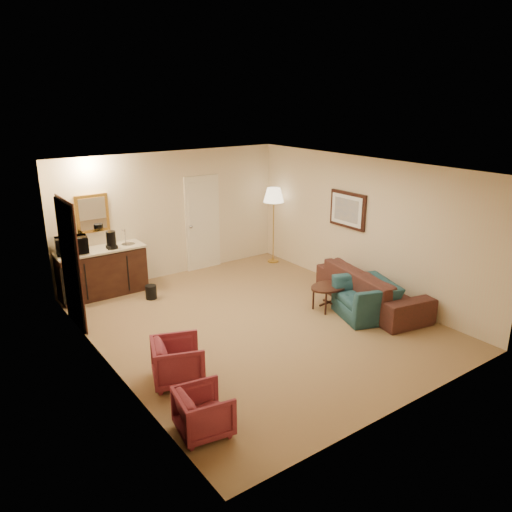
{
  "coord_description": "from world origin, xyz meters",
  "views": [
    {
      "loc": [
        -4.46,
        -6.24,
        3.67
      ],
      "look_at": [
        0.36,
        0.5,
        0.98
      ],
      "focal_mm": 35.0,
      "sensor_mm": 36.0,
      "label": 1
    }
  ],
  "objects_px": {
    "floor_lamp": "(273,225)",
    "waste_bin": "(151,292)",
    "rose_chair_near": "(178,359)",
    "coffee_maker": "(111,240)",
    "teal_armchair": "(367,293)",
    "wetbar_cabinet": "(102,272)",
    "sofa": "(372,281)",
    "coffee_table": "(329,297)",
    "microwave": "(71,243)",
    "rose_chair_far": "(204,410)"
  },
  "relations": [
    {
      "from": "sofa",
      "to": "waste_bin",
      "type": "relative_size",
      "value": 8.99
    },
    {
      "from": "teal_armchair",
      "to": "floor_lamp",
      "type": "height_order",
      "value": "floor_lamp"
    },
    {
      "from": "rose_chair_far",
      "to": "floor_lamp",
      "type": "height_order",
      "value": "floor_lamp"
    },
    {
      "from": "wetbar_cabinet",
      "to": "rose_chair_far",
      "type": "xyz_separation_m",
      "value": [
        -0.5,
        -4.72,
        -0.16
      ]
    },
    {
      "from": "teal_armchair",
      "to": "wetbar_cabinet",
      "type": "bearing_deg",
      "value": -118.31
    },
    {
      "from": "floor_lamp",
      "to": "rose_chair_near",
      "type": "bearing_deg",
      "value": -141.39
    },
    {
      "from": "coffee_table",
      "to": "sofa",
      "type": "bearing_deg",
      "value": -23.91
    },
    {
      "from": "coffee_table",
      "to": "wetbar_cabinet",
      "type": "bearing_deg",
      "value": 135.63
    },
    {
      "from": "rose_chair_near",
      "to": "sofa",
      "type": "bearing_deg",
      "value": -66.12
    },
    {
      "from": "teal_armchair",
      "to": "rose_chair_far",
      "type": "height_order",
      "value": "teal_armchair"
    },
    {
      "from": "teal_armchair",
      "to": "coffee_maker",
      "type": "xyz_separation_m",
      "value": [
        -3.15,
        3.5,
        0.65
      ]
    },
    {
      "from": "rose_chair_near",
      "to": "coffee_maker",
      "type": "bearing_deg",
      "value": 12.92
    },
    {
      "from": "coffee_table",
      "to": "waste_bin",
      "type": "xyz_separation_m",
      "value": [
        -2.42,
        2.28,
        -0.09
      ]
    },
    {
      "from": "rose_chair_near",
      "to": "waste_bin",
      "type": "bearing_deg",
      "value": 2.69
    },
    {
      "from": "waste_bin",
      "to": "coffee_maker",
      "type": "height_order",
      "value": "coffee_maker"
    },
    {
      "from": "teal_armchair",
      "to": "floor_lamp",
      "type": "relative_size",
      "value": 0.58
    },
    {
      "from": "rose_chair_near",
      "to": "waste_bin",
      "type": "xyz_separation_m",
      "value": [
        0.9,
        2.87,
        -0.2
      ]
    },
    {
      "from": "rose_chair_near",
      "to": "microwave",
      "type": "bearing_deg",
      "value": 24.04
    },
    {
      "from": "coffee_table",
      "to": "waste_bin",
      "type": "height_order",
      "value": "coffee_table"
    },
    {
      "from": "floor_lamp",
      "to": "rose_chair_far",
      "type": "bearing_deg",
      "value": -134.7
    },
    {
      "from": "coffee_table",
      "to": "waste_bin",
      "type": "distance_m",
      "value": 3.32
    },
    {
      "from": "coffee_table",
      "to": "floor_lamp",
      "type": "distance_m",
      "value": 2.87
    },
    {
      "from": "rose_chair_far",
      "to": "coffee_maker",
      "type": "height_order",
      "value": "coffee_maker"
    },
    {
      "from": "wetbar_cabinet",
      "to": "coffee_maker",
      "type": "height_order",
      "value": "coffee_maker"
    },
    {
      "from": "rose_chair_near",
      "to": "microwave",
      "type": "distance_m",
      "value": 3.7
    },
    {
      "from": "wetbar_cabinet",
      "to": "coffee_maker",
      "type": "bearing_deg",
      "value": -32.51
    },
    {
      "from": "sofa",
      "to": "microwave",
      "type": "height_order",
      "value": "microwave"
    },
    {
      "from": "wetbar_cabinet",
      "to": "waste_bin",
      "type": "distance_m",
      "value": 1.02
    },
    {
      "from": "sofa",
      "to": "floor_lamp",
      "type": "xyz_separation_m",
      "value": [
        0.05,
        3.01,
        0.4
      ]
    },
    {
      "from": "rose_chair_near",
      "to": "coffee_table",
      "type": "distance_m",
      "value": 3.37
    },
    {
      "from": "teal_armchair",
      "to": "rose_chair_far",
      "type": "xyz_separation_m",
      "value": [
        -3.84,
        -1.1,
        -0.14
      ]
    },
    {
      "from": "waste_bin",
      "to": "microwave",
      "type": "distance_m",
      "value": 1.68
    },
    {
      "from": "sofa",
      "to": "floor_lamp",
      "type": "height_order",
      "value": "floor_lamp"
    },
    {
      "from": "rose_chair_near",
      "to": "waste_bin",
      "type": "relative_size",
      "value": 2.54
    },
    {
      "from": "rose_chair_far",
      "to": "floor_lamp",
      "type": "distance_m",
      "value": 6.21
    },
    {
      "from": "wetbar_cabinet",
      "to": "rose_chair_near",
      "type": "height_order",
      "value": "wetbar_cabinet"
    },
    {
      "from": "coffee_table",
      "to": "floor_lamp",
      "type": "xyz_separation_m",
      "value": [
        0.78,
        2.68,
        0.64
      ]
    },
    {
      "from": "teal_armchair",
      "to": "waste_bin",
      "type": "height_order",
      "value": "teal_armchair"
    },
    {
      "from": "microwave",
      "to": "coffee_maker",
      "type": "bearing_deg",
      "value": -1.84
    },
    {
      "from": "sofa",
      "to": "waste_bin",
      "type": "xyz_separation_m",
      "value": [
        -3.15,
        2.61,
        -0.33
      ]
    },
    {
      "from": "coffee_table",
      "to": "coffee_maker",
      "type": "distance_m",
      "value": 4.17
    },
    {
      "from": "waste_bin",
      "to": "floor_lamp",
      "type": "bearing_deg",
      "value": 7.13
    },
    {
      "from": "waste_bin",
      "to": "coffee_table",
      "type": "bearing_deg",
      "value": -43.33
    },
    {
      "from": "sofa",
      "to": "floor_lamp",
      "type": "relative_size",
      "value": 1.36
    },
    {
      "from": "microwave",
      "to": "coffee_table",
      "type": "bearing_deg",
      "value": -30.73
    },
    {
      "from": "rose_chair_near",
      "to": "waste_bin",
      "type": "distance_m",
      "value": 3.02
    },
    {
      "from": "sofa",
      "to": "coffee_maker",
      "type": "bearing_deg",
      "value": 59.52
    },
    {
      "from": "floor_lamp",
      "to": "waste_bin",
      "type": "distance_m",
      "value": 3.31
    },
    {
      "from": "teal_armchair",
      "to": "rose_chair_far",
      "type": "distance_m",
      "value": 3.99
    },
    {
      "from": "rose_chair_near",
      "to": "rose_chair_far",
      "type": "relative_size",
      "value": 1.12
    }
  ]
}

